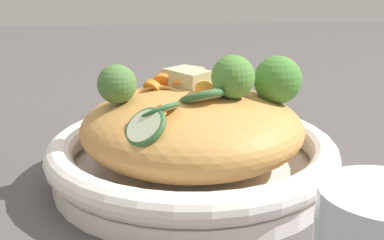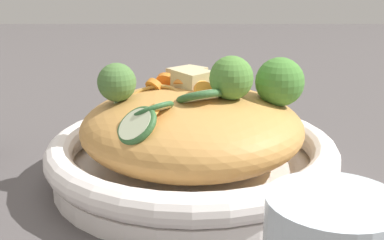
% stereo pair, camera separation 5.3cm
% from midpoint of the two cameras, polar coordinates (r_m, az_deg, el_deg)
% --- Properties ---
extents(ground_plane, '(3.00, 3.00, 0.00)m').
position_cam_midpoint_polar(ground_plane, '(0.55, 2.76, -6.82)').
color(ground_plane, '#4C4747').
extents(serving_bowl, '(0.31, 0.31, 0.05)m').
position_cam_midpoint_polar(serving_bowl, '(0.54, 2.79, -4.36)').
color(serving_bowl, white).
rests_on(serving_bowl, ground_plane).
extents(noodle_heap, '(0.23, 0.23, 0.08)m').
position_cam_midpoint_polar(noodle_heap, '(0.53, 2.83, -0.87)').
color(noodle_heap, '#C38A45').
rests_on(noodle_heap, serving_bowl).
extents(broccoli_florets, '(0.22, 0.09, 0.06)m').
position_cam_midpoint_polar(broccoli_florets, '(0.51, 7.04, 4.30)').
color(broccoli_florets, '#99AF70').
rests_on(broccoli_florets, serving_bowl).
extents(carrot_coins, '(0.08, 0.16, 0.03)m').
position_cam_midpoint_polar(carrot_coins, '(0.52, 0.53, 3.21)').
color(carrot_coins, orange).
rests_on(carrot_coins, serving_bowl).
extents(zucchini_slices, '(0.12, 0.11, 0.04)m').
position_cam_midpoint_polar(zucchini_slices, '(0.47, 0.51, 1.20)').
color(zucchini_slices, beige).
rests_on(zucchini_slices, serving_bowl).
extents(chicken_chunks, '(0.05, 0.07, 0.03)m').
position_cam_midpoint_polar(chicken_chunks, '(0.55, 2.46, 4.49)').
color(chicken_chunks, '#C7B78C').
rests_on(chicken_chunks, serving_bowl).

